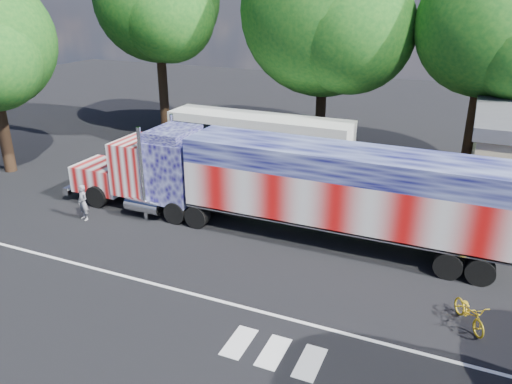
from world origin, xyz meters
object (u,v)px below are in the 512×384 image
at_px(coach_bus, 259,142).
at_px(bicycle, 470,313).
at_px(semi_truck, 285,184).
at_px(woman, 83,203).
at_px(tree_n_mid, 328,11).
at_px(tree_ne_a, 491,26).

height_order(coach_bus, bicycle, coach_bus).
distance_m(semi_truck, woman, 10.04).
relative_size(semi_truck, coach_bus, 1.89).
height_order(coach_bus, tree_n_mid, tree_n_mid).
height_order(semi_truck, coach_bus, semi_truck).
bearing_deg(semi_truck, coach_bus, 120.68).
height_order(semi_truck, bicycle, semi_truck).
distance_m(coach_bus, bicycle, 17.63).
xyz_separation_m(woman, tree_ne_a, (17.14, 14.42, 7.86)).
height_order(bicycle, tree_ne_a, tree_ne_a).
relative_size(woman, bicycle, 0.95).
relative_size(coach_bus, tree_n_mid, 0.78).
bearing_deg(tree_n_mid, bicycle, -59.23).
bearing_deg(tree_ne_a, coach_bus, -162.19).
bearing_deg(tree_ne_a, bicycle, -87.62).
height_order(semi_truck, tree_n_mid, tree_n_mid).
bearing_deg(bicycle, coach_bus, 106.67).
xyz_separation_m(woman, bicycle, (17.80, -1.47, -0.40)).
distance_m(woman, tree_ne_a, 23.73).
xyz_separation_m(coach_bus, bicycle, (12.89, -11.96, -1.26)).
relative_size(bicycle, tree_n_mid, 0.13).
bearing_deg(tree_n_mid, semi_truck, -80.72).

